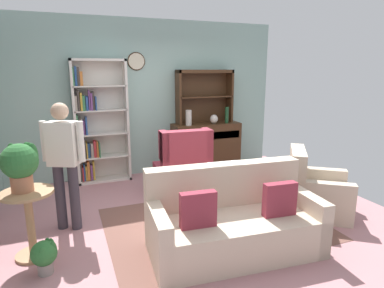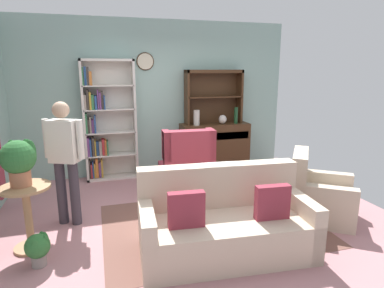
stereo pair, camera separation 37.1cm
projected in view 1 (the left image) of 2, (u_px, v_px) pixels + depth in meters
ground_plane at (190, 217)px, 4.38m from camera, size 5.40×4.60×0.02m
wall_back at (149, 98)px, 5.99m from camera, size 5.00×0.09×2.80m
area_rug at (213, 223)px, 4.17m from camera, size 2.66×1.95×0.01m
bookshelf at (97, 124)px, 5.57m from camera, size 0.90×0.30×2.10m
sideboard at (206, 144)px, 6.32m from camera, size 1.30×0.45×0.92m
sideboard_hutch at (204, 89)px, 6.18m from camera, size 1.10×0.26×1.00m
vase_tall at (189, 118)px, 5.98m from camera, size 0.11×0.11×0.28m
vase_round at (214, 119)px, 6.19m from camera, size 0.15×0.15×0.17m
bottle_wine at (227, 115)px, 6.25m from camera, size 0.07×0.07×0.31m
couch_floral at (233, 223)px, 3.52m from camera, size 1.86×0.99×0.90m
armchair_floral at (315, 193)px, 4.44m from camera, size 1.07×1.07×0.88m
wingback_chair at (183, 170)px, 5.14m from camera, size 0.83×0.85×1.05m
plant_stand at (30, 217)px, 3.36m from camera, size 0.52×0.52×0.73m
potted_plant_large at (20, 163)px, 3.25m from camera, size 0.36×0.36×0.49m
potted_plant_small at (45, 255)px, 3.12m from camera, size 0.24×0.24×0.34m
person_reading at (64, 158)px, 3.86m from camera, size 0.50×0.33×1.56m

